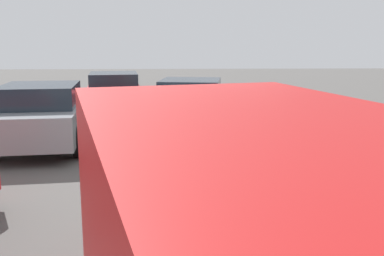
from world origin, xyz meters
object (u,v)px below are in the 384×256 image
Objects in this scene: parked_sedan_row_back_center at (114,92)px; parked_sedan_far_right at (44,114)px; parked_sedan_far_left at (190,105)px; art_car_decorated at (209,139)px.

parked_sedan_far_right is at bearing -18.93° from parked_sedan_row_back_center.
parked_sedan_row_back_center is at bearing -17.90° from parked_sedan_far_right.
parked_sedan_far_right is 1.06× the size of parked_sedan_far_left.
parked_sedan_far_left is at bearing 165.30° from art_car_decorated.
parked_sedan_far_right is (2.59, 3.63, 0.04)m from art_car_decorated.
art_car_decorated is at bearing 11.00° from parked_sedan_far_left.
parked_sedan_far_right is 3.85m from parked_sedan_far_left.
art_car_decorated is at bearing 12.14° from parked_sedan_row_back_center.
parked_sedan_far_left reaches higher than parked_sedan_row_back_center.
parked_sedan_far_right is at bearing -142.91° from art_car_decorated.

